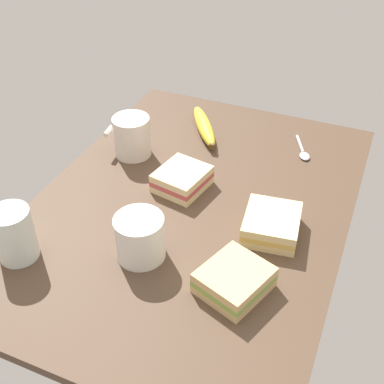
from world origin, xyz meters
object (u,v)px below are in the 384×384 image
at_px(sandwich_main, 234,280).
at_px(sandwich_side, 272,224).
at_px(glass_of_milk, 15,237).
at_px(coffee_mug_milky, 140,237).
at_px(banana, 204,126).
at_px(spoon, 303,152).
at_px(coffee_mug_black, 132,136).
at_px(sandwich_extra, 182,179).

distance_m(sandwich_main, sandwich_side, 0.17).
bearing_deg(sandwich_side, glass_of_milk, -59.67).
xyz_separation_m(coffee_mug_milky, banana, (-0.46, -0.06, -0.03)).
bearing_deg(spoon, coffee_mug_milky, -23.54).
relative_size(coffee_mug_black, sandwich_extra, 0.89).
bearing_deg(glass_of_milk, sandwich_main, 101.15).
xyz_separation_m(coffee_mug_milky, sandwich_extra, (-0.22, -0.01, -0.02)).
bearing_deg(sandwich_extra, spoon, 138.13).
height_order(coffee_mug_black, glass_of_milk, glass_of_milk).
bearing_deg(spoon, glass_of_milk, -36.64).
relative_size(sandwich_main, banana, 0.76).
bearing_deg(sandwich_main, glass_of_milk, -78.85).
xyz_separation_m(coffee_mug_black, banana, (-0.16, 0.12, -0.03)).
height_order(coffee_mug_milky, sandwich_extra, coffee_mug_milky).
relative_size(coffee_mug_black, glass_of_milk, 1.06).
bearing_deg(banana, coffee_mug_milky, 7.10).
height_order(sandwich_side, banana, sandwich_side).
bearing_deg(coffee_mug_black, sandwich_side, 69.44).
height_order(coffee_mug_milky, spoon, coffee_mug_milky).
height_order(coffee_mug_milky, sandwich_main, coffee_mug_milky).
bearing_deg(banana, glass_of_milk, -15.50).
distance_m(sandwich_main, banana, 0.53).
bearing_deg(spoon, sandwich_side, 1.23).
bearing_deg(coffee_mug_milky, glass_of_milk, -66.65).
xyz_separation_m(sandwich_extra, spoon, (-0.24, 0.21, -0.02)).
bearing_deg(coffee_mug_black, spoon, 113.36).
distance_m(sandwich_extra, spoon, 0.32).
distance_m(glass_of_milk, spoon, 0.69).
distance_m(sandwich_side, spoon, 0.31).
relative_size(coffee_mug_black, banana, 0.60).
bearing_deg(glass_of_milk, sandwich_extra, 147.93).
bearing_deg(sandwich_extra, sandwich_main, 40.84).
bearing_deg(spoon, sandwich_main, -1.55).
relative_size(sandwich_main, spoon, 1.31).
relative_size(coffee_mug_black, spoon, 1.03).
distance_m(sandwich_side, sandwich_extra, 0.23).
relative_size(sandwich_extra, banana, 0.67).
xyz_separation_m(sandwich_extra, glass_of_milk, (0.31, -0.19, 0.02)).
distance_m(coffee_mug_black, sandwich_extra, 0.18).
bearing_deg(sandwich_side, coffee_mug_milky, -53.51).
bearing_deg(sandwich_main, sandwich_extra, -139.16).
distance_m(coffee_mug_black, spoon, 0.41).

